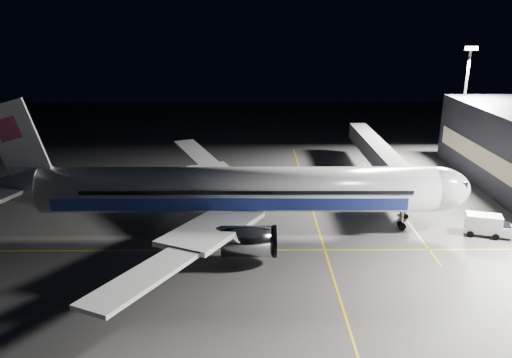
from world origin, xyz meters
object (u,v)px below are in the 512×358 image
at_px(airliner, 230,191).
at_px(safety_cone_c, 193,190).
at_px(service_truck, 487,225).
at_px(jet_bridge, 381,156).
at_px(floodlight_mast_north, 465,94).
at_px(safety_cone_a, 251,215).
at_px(baggage_tug, 181,180).
at_px(safety_cone_b, 237,212).

relative_size(airliner, safety_cone_c, 100.12).
relative_size(airliner, service_truck, 10.93).
distance_m(jet_bridge, floodlight_mast_north, 24.06).
distance_m(jet_bridge, safety_cone_a, 25.18).
bearing_deg(floodlight_mast_north, baggage_tug, -164.46).
bearing_deg(airliner, floodlight_mast_north, 37.91).
bearing_deg(airliner, service_truck, -3.92).
height_order(airliner, jet_bridge, airliner).
bearing_deg(baggage_tug, safety_cone_a, -74.03).
xyz_separation_m(service_truck, safety_cone_a, (-28.71, 6.15, -1.14)).
bearing_deg(jet_bridge, baggage_tug, 179.87).
bearing_deg(jet_bridge, floodlight_mast_north, 37.74).
relative_size(floodlight_mast_north, safety_cone_b, 35.33).
xyz_separation_m(airliner, floodlight_mast_north, (41.08, 31.99, 7.21)).
bearing_deg(service_truck, airliner, -166.76).
bearing_deg(jet_bridge, safety_cone_b, -150.12).
bearing_deg(safety_cone_b, baggage_tug, 126.12).
height_order(jet_bridge, safety_cone_b, jet_bridge).
relative_size(jet_bridge, safety_cone_a, 58.16).
bearing_deg(safety_cone_a, jet_bridge, 34.51).
height_order(jet_bridge, floodlight_mast_north, floodlight_mast_north).
relative_size(baggage_tug, safety_cone_c, 4.15).
height_order(baggage_tug, safety_cone_c, baggage_tug).
xyz_separation_m(airliner, baggage_tug, (-8.76, 18.13, -4.47)).
xyz_separation_m(floodlight_mast_north, safety_cone_a, (-38.44, -27.99, -12.08)).
distance_m(airliner, floodlight_mast_north, 52.56).
bearing_deg(service_truck, safety_cone_a, -174.93).
xyz_separation_m(airliner, jet_bridge, (23.08, 18.06, -0.58)).
bearing_deg(jet_bridge, safety_cone_a, -145.49).
bearing_deg(service_truck, safety_cone_c, 173.94).
bearing_deg(jet_bridge, airliner, -141.96).
relative_size(jet_bridge, safety_cone_b, 58.72).
bearing_deg(safety_cone_b, jet_bridge, 29.88).
height_order(service_truck, safety_cone_c, service_truck).
height_order(floodlight_mast_north, safety_cone_b, floodlight_mast_north).
height_order(jet_bridge, service_truck, jet_bridge).
distance_m(jet_bridge, service_truck, 22.05).
height_order(jet_bridge, safety_cone_a, jet_bridge).
xyz_separation_m(baggage_tug, safety_cone_b, (9.44, -12.94, -0.40)).
xyz_separation_m(floodlight_mast_north, service_truck, (-9.73, -34.13, -10.93)).
xyz_separation_m(jet_bridge, floodlight_mast_north, (18.00, 13.93, 7.79)).
distance_m(jet_bridge, safety_cone_b, 26.18).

